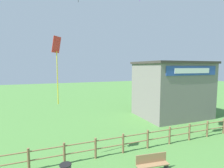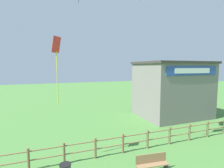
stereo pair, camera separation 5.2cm
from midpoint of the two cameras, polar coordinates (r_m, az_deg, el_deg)
wooden_fence at (r=11.87m, az=3.53°, el=-18.47°), size 18.55×0.14×1.27m
seaside_building at (r=20.77m, az=18.86°, el=-1.54°), size 7.51×5.85×6.13m
park_bench_near_fence at (r=10.24m, az=12.80°, el=-23.85°), size 1.78×0.60×0.99m
kite_red_diamond at (r=10.09m, az=-17.71°, el=8.11°), size 0.56×0.61×3.71m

